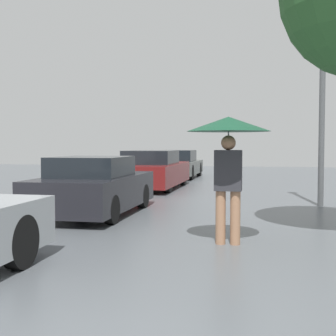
{
  "coord_description": "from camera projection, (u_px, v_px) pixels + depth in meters",
  "views": [
    {
      "loc": [
        0.5,
        -1.92,
        1.53
      ],
      "look_at": [
        -0.96,
        5.18,
        1.16
      ],
      "focal_mm": 50.0,
      "sensor_mm": 36.0,
      "label": 1
    }
  ],
  "objects": [
    {
      "name": "parked_car_second",
      "position": [
        94.0,
        187.0,
        10.16
      ],
      "size": [
        1.73,
        3.81,
        1.26
      ],
      "color": "black",
      "rests_on": "ground_plane"
    },
    {
      "name": "pedestrian",
      "position": [
        228.0,
        138.0,
        7.05
      ],
      "size": [
        1.27,
        1.27,
        1.94
      ],
      "color": "#9E7051",
      "rests_on": "ground_plane"
    },
    {
      "name": "parked_car_farthest",
      "position": [
        177.0,
        165.0,
        21.14
      ],
      "size": [
        1.79,
        4.08,
        1.25
      ],
      "color": "#4C514C",
      "rests_on": "ground_plane"
    },
    {
      "name": "street_lamp",
      "position": [
        323.0,
        78.0,
        11.33
      ],
      "size": [
        0.33,
        0.33,
        5.14
      ],
      "color": "#515456",
      "rests_on": "ground_plane"
    },
    {
      "name": "parked_car_third",
      "position": [
        152.0,
        171.0,
        16.03
      ],
      "size": [
        1.84,
        4.51,
        1.31
      ],
      "color": "maroon",
      "rests_on": "ground_plane"
    }
  ]
}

